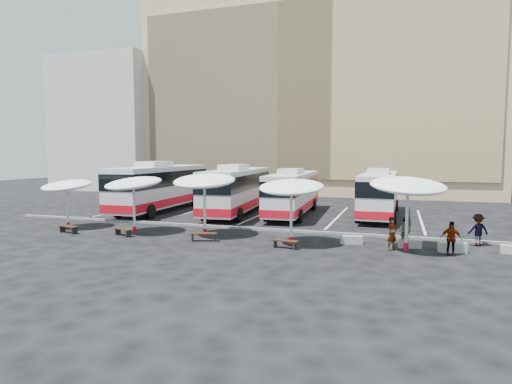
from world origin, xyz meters
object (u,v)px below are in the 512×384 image
(sunshade_1, at_px, (133,184))
(passenger_0, at_px, (392,234))
(bus_2, at_px, (293,191))
(conc_bench_0, at_px, (352,240))
(sunshade_0, at_px, (67,186))
(passenger_1, at_px, (405,232))
(bus_1, at_px, (237,188))
(passenger_2, at_px, (451,239))
(wood_bench_1, at_px, (123,230))
(wood_bench_3, at_px, (285,242))
(sunshade_2, at_px, (204,181))
(conc_bench_1, at_px, (410,244))
(sunshade_4, at_px, (408,186))
(passenger_3, at_px, (478,230))
(wood_bench_0, at_px, (68,228))
(sunshade_3, at_px, (291,187))
(bus_0, at_px, (161,186))
(wood_bench_2, at_px, (203,235))
(conc_bench_2, at_px, (452,247))
(bus_3, at_px, (379,192))

(sunshade_1, distance_m, passenger_0, 15.23)
(bus_2, xyz_separation_m, conc_bench_0, (5.64, -9.87, -1.68))
(sunshade_0, height_order, passenger_1, sunshade_0)
(bus_1, distance_m, passenger_2, 18.09)
(bus_1, xyz_separation_m, bus_2, (4.44, 0.80, -0.16))
(wood_bench_1, bearing_deg, wood_bench_3, -1.30)
(sunshade_1, xyz_separation_m, passenger_2, (17.74, -0.29, -2.22))
(sunshade_2, xyz_separation_m, conc_bench_1, (11.44, 0.33, -3.03))
(sunshade_4, relative_size, passenger_1, 3.08)
(passenger_1, xyz_separation_m, passenger_3, (3.62, 1.51, 0.07))
(wood_bench_1, bearing_deg, passenger_3, 10.39)
(conc_bench_0, bearing_deg, bus_1, 138.02)
(wood_bench_0, xyz_separation_m, wood_bench_1, (3.70, 0.33, -0.01))
(conc_bench_1, bearing_deg, passenger_3, 25.91)
(bus_1, bearing_deg, wood_bench_0, -125.64)
(sunshade_4, relative_size, conc_bench_1, 4.31)
(sunshade_3, relative_size, wood_bench_3, 2.50)
(conc_bench_0, bearing_deg, wood_bench_1, -171.26)
(sunshade_2, relative_size, passenger_3, 2.31)
(passenger_1, bearing_deg, passenger_3, -136.21)
(bus_0, distance_m, bus_1, 6.78)
(sunshade_0, xyz_separation_m, sunshade_3, (15.09, -0.38, 0.28))
(sunshade_3, relative_size, wood_bench_2, 2.34)
(sunshade_4, height_order, passenger_2, sunshade_4)
(sunshade_0, relative_size, sunshade_2, 0.89)
(sunshade_3, height_order, passenger_1, sunshade_3)
(passenger_2, bearing_deg, passenger_1, 146.76)
(bus_0, bearing_deg, wood_bench_1, -73.52)
(bus_1, relative_size, sunshade_0, 3.68)
(wood_bench_2, xyz_separation_m, passenger_2, (12.64, 0.67, 0.47))
(sunshade_3, relative_size, passenger_1, 2.30)
(conc_bench_1, relative_size, passenger_3, 0.66)
(wood_bench_1, height_order, passenger_3, passenger_3)
(conc_bench_0, bearing_deg, wood_bench_3, -144.32)
(conc_bench_1, xyz_separation_m, conc_bench_2, (1.96, -0.40, 0.03))
(passenger_0, bearing_deg, bus_2, 75.15)
(conc_bench_0, distance_m, passenger_0, 2.38)
(bus_3, xyz_separation_m, wood_bench_2, (-8.77, -13.19, -1.56))
(bus_3, bearing_deg, passenger_1, -80.34)
(bus_1, xyz_separation_m, sunshade_0, (-8.07, -9.88, 0.72))
(sunshade_0, xyz_separation_m, passenger_0, (20.24, -0.15, -1.94))
(sunshade_0, xyz_separation_m, conc_bench_2, (23.07, 0.31, -2.53))
(conc_bench_1, relative_size, passenger_1, 0.72)
(wood_bench_3, xyz_separation_m, passenger_0, (5.19, 1.28, 0.51))
(bus_2, distance_m, conc_bench_2, 14.88)
(wood_bench_1, height_order, conc_bench_0, wood_bench_1)
(passenger_2, bearing_deg, passenger_0, 172.49)
(bus_3, distance_m, passenger_0, 12.36)
(sunshade_2, xyz_separation_m, conc_bench_0, (8.48, 0.41, -3.02))
(bus_1, height_order, wood_bench_2, bus_1)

